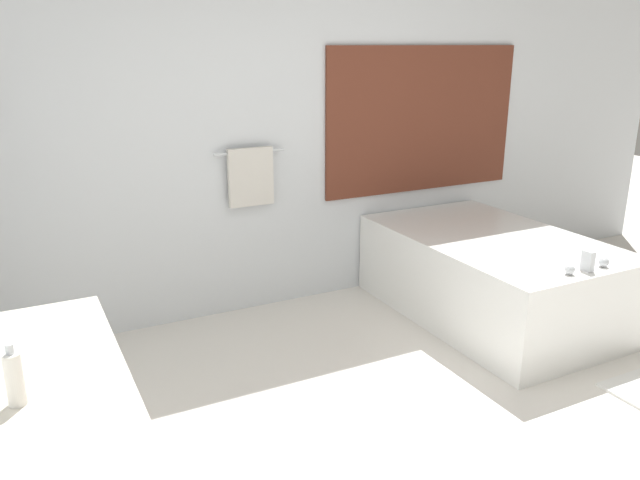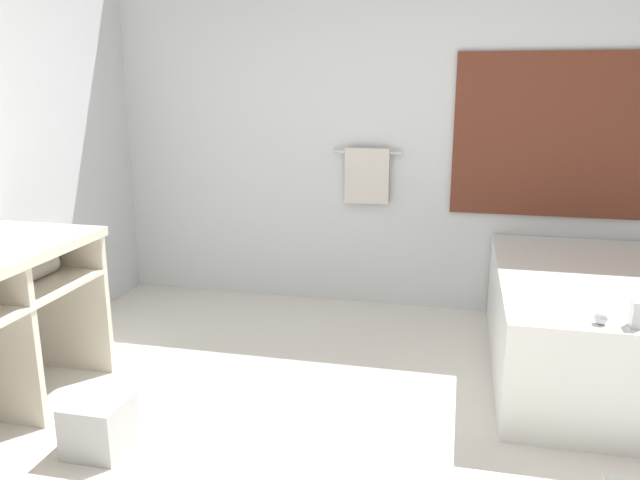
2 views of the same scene
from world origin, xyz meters
The scene contains 4 objects.
ground_plane centered at (0.00, 0.00, 0.00)m, with size 16.00×16.00×0.00m, color silver.
wall_back_with_blinds centered at (0.04, 2.23, 1.35)m, with size 7.40×0.13×2.70m.
bathtub centered at (1.15, 1.31, 0.32)m, with size 1.09×1.75×0.71m.
waste_bin centered at (-1.18, -0.03, 0.12)m, with size 0.26×0.26×0.25m.
Camera 2 is at (0.36, -2.28, 1.64)m, focal length 35.00 mm.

